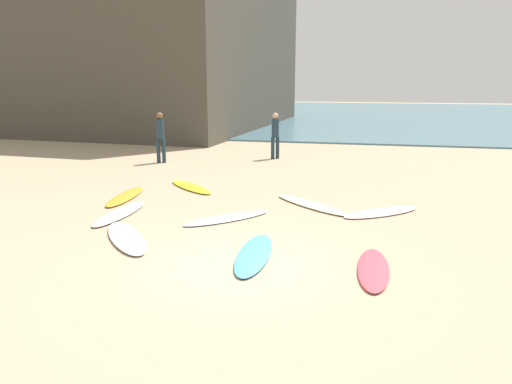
{
  "coord_description": "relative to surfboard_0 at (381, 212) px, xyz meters",
  "views": [
    {
      "loc": [
        2.03,
        -7.3,
        3.04
      ],
      "look_at": [
        -0.59,
        4.08,
        0.3
      ],
      "focal_mm": 33.83,
      "sensor_mm": 36.0,
      "label": 1
    }
  ],
  "objects": [
    {
      "name": "surfboard_5",
      "position": [
        -1.67,
        0.31,
        0.0
      ],
      "size": [
        2.16,
        2.0,
        0.07
      ],
      "primitive_type": "ellipsoid",
      "rotation": [
        0.0,
        0.0,
        3.99
      ],
      "color": "#F6E9C1",
      "rests_on": "ground_plane"
    },
    {
      "name": "surfboard_1",
      "position": [
        -4.88,
        -3.02,
        0.01
      ],
      "size": [
        1.86,
        2.11,
        0.08
      ],
      "primitive_type": "ellipsoid",
      "rotation": [
        0.0,
        0.0,
        0.68
      ],
      "color": "white",
      "rests_on": "ground_plane"
    },
    {
      "name": "surfboard_2",
      "position": [
        -2.25,
        -3.34,
        0.0
      ],
      "size": [
        0.7,
        2.2,
        0.07
      ],
      "primitive_type": "ellipsoid",
      "rotation": [
        0.0,
        0.0,
        3.2
      ],
      "color": "#4E9ED1",
      "rests_on": "ground_plane"
    },
    {
      "name": "beachgoer_mid",
      "position": [
        -3.87,
        7.2,
        0.96
      ],
      "size": [
        0.39,
        0.39,
        1.78
      ],
      "rotation": [
        0.0,
        0.0,
        0.56
      ],
      "color": "#1E3342",
      "rests_on": "ground_plane"
    },
    {
      "name": "surfboard_3",
      "position": [
        -0.21,
        -3.56,
        0.0
      ],
      "size": [
        0.51,
        1.91,
        0.07
      ],
      "primitive_type": "ellipsoid",
      "rotation": [
        0.0,
        0.0,
        -0.0
      ],
      "color": "#DD4755",
      "rests_on": "ground_plane"
    },
    {
      "name": "coastal_headland",
      "position": [
        -20.91,
        19.62,
        4.79
      ],
      "size": [
        29.42,
        20.26,
        9.64
      ],
      "primitive_type": "cube",
      "rotation": [
        0.0,
        0.0,
        -0.06
      ],
      "color": "#474238",
      "rests_on": "ground_plane"
    },
    {
      "name": "surfboard_7",
      "position": [
        -5.24,
        1.54,
        0.0
      ],
      "size": [
        1.95,
        1.85,
        0.07
      ],
      "primitive_type": "ellipsoid",
      "rotation": [
        0.0,
        0.0,
        0.83
      ],
      "color": "yellow",
      "rests_on": "ground_plane"
    },
    {
      "name": "surfboard_8",
      "position": [
        -5.84,
        -1.49,
        0.01
      ],
      "size": [
        0.54,
        2.18,
        0.08
      ],
      "primitive_type": "ellipsoid",
      "rotation": [
        0.0,
        0.0,
        -0.01
      ],
      "color": "silver",
      "rests_on": "ground_plane"
    },
    {
      "name": "surfboard_0",
      "position": [
        0.0,
        0.0,
        0.0
      ],
      "size": [
        1.99,
        1.78,
        0.07
      ],
      "primitive_type": "ellipsoid",
      "rotation": [
        0.0,
        0.0,
        2.26
      ],
      "color": "silver",
      "rests_on": "ground_plane"
    },
    {
      "name": "ground_plane",
      "position": [
        -2.45,
        -3.84,
        -0.03
      ],
      "size": [
        120.0,
        120.0,
        0.0
      ],
      "primitive_type": "plane",
      "color": "tan"
    },
    {
      "name": "surfboard_6",
      "position": [
        -6.51,
        0.06,
        0.01
      ],
      "size": [
        0.74,
        2.26,
        0.08
      ],
      "primitive_type": "ellipsoid",
      "rotation": [
        0.0,
        0.0,
        3.25
      ],
      "color": "orange",
      "rests_on": "ground_plane"
    },
    {
      "name": "ocean_water",
      "position": [
        -2.45,
        32.1,
        0.01
      ],
      "size": [
        120.0,
        40.0,
        0.08
      ],
      "primitive_type": "cube",
      "color": "slate",
      "rests_on": "ground_plane"
    },
    {
      "name": "surfboard_4",
      "position": [
        -3.35,
        -1.26,
        -0.0
      ],
      "size": [
        1.84,
        1.9,
        0.06
      ],
      "primitive_type": "ellipsoid",
      "rotation": [
        0.0,
        0.0,
        2.38
      ],
      "color": "white",
      "rests_on": "ground_plane"
    },
    {
      "name": "beachgoer_near",
      "position": [
        -7.82,
        5.36,
        1.02
      ],
      "size": [
        0.34,
        0.34,
        1.86
      ],
      "rotation": [
        0.0,
        0.0,
        0.27
      ],
      "color": "#1E3342",
      "rests_on": "ground_plane"
    }
  ]
}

